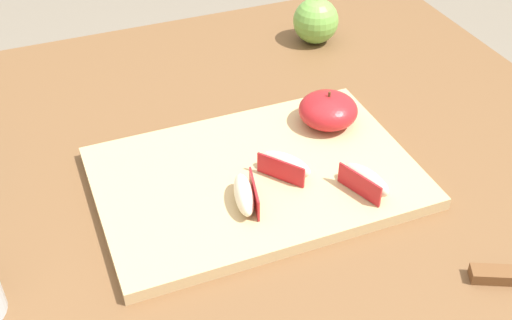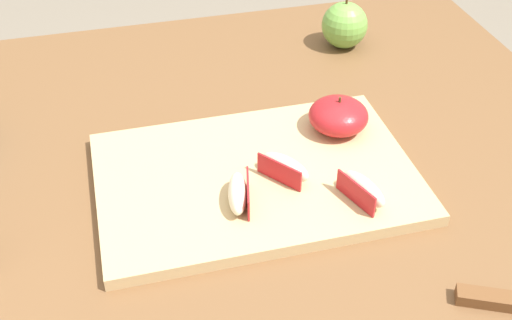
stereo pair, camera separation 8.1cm
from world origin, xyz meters
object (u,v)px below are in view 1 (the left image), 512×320
object	(u,v)px
apple_wedge_front	(365,180)
apple_wedge_back	(285,165)
cutting_board	(256,177)
apple_wedge_middle	(245,195)
apple_half_skin_up	(328,110)
whole_apple_granny_green	(316,21)

from	to	relation	value
apple_wedge_front	apple_wedge_back	bearing A→B (deg)	141.20
cutting_board	apple_wedge_back	bearing A→B (deg)	-28.47
cutting_board	apple_wedge_middle	bearing A→B (deg)	-124.23
apple_wedge_front	apple_half_skin_up	bearing A→B (deg)	81.55
apple_half_skin_up	apple_wedge_front	bearing A→B (deg)	-98.45
apple_half_skin_up	whole_apple_granny_green	world-z (taller)	whole_apple_granny_green
apple_wedge_back	cutting_board	bearing A→B (deg)	151.53
apple_wedge_front	whole_apple_granny_green	distance (m)	0.42
cutting_board	apple_wedge_middle	distance (m)	0.07
apple_wedge_back	apple_wedge_middle	world-z (taller)	same
apple_half_skin_up	apple_wedge_front	size ratio (longest dim) A/B	1.12
whole_apple_granny_green	cutting_board	bearing A→B (deg)	-126.82
cutting_board	apple_half_skin_up	distance (m)	0.15
apple_wedge_back	whole_apple_granny_green	size ratio (longest dim) A/B	0.80
apple_wedge_front	apple_wedge_middle	world-z (taller)	same
cutting_board	apple_wedge_middle	world-z (taller)	apple_wedge_middle
apple_half_skin_up	cutting_board	bearing A→B (deg)	-154.52
apple_half_skin_up	apple_wedge_front	world-z (taller)	apple_half_skin_up
cutting_board	apple_wedge_front	xyz separation A→B (m)	(0.11, -0.08, 0.02)
cutting_board	apple_half_skin_up	world-z (taller)	apple_half_skin_up
whole_apple_granny_green	apple_wedge_middle	bearing A→B (deg)	-126.47
cutting_board	apple_wedge_middle	size ratio (longest dim) A/B	5.52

